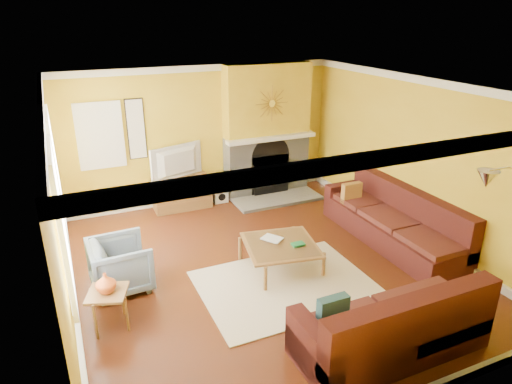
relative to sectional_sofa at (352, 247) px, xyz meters
name	(u,v)px	position (x,y,z in m)	size (l,w,h in m)	color
floor	(264,267)	(-1.09, 0.71, -0.46)	(5.50, 6.00, 0.02)	#602B14
ceiling	(266,87)	(-1.09, 0.71, 2.26)	(5.50, 6.00, 0.02)	white
wall_back	(201,135)	(-1.09, 3.72, 0.90)	(5.50, 0.02, 2.70)	gold
wall_front	(412,296)	(-1.09, -2.30, 0.90)	(5.50, 0.02, 2.70)	gold
wall_left	(56,217)	(-3.85, 0.71, 0.90)	(0.02, 6.00, 2.70)	gold
wall_right	(416,160)	(1.67, 0.71, 0.90)	(0.02, 6.00, 2.70)	gold
baseboard	(264,263)	(-1.09, 0.71, -0.39)	(5.50, 6.00, 0.12)	white
crown_molding	(266,92)	(-1.09, 0.71, 2.19)	(5.50, 6.00, 0.12)	white
window_left_near	(54,172)	(-3.81, 2.01, 1.05)	(0.06, 1.22, 1.72)	white
window_left_far	(60,225)	(-3.81, 0.11, 1.05)	(0.06, 1.22, 1.72)	white
window_back	(100,136)	(-2.99, 3.67, 1.10)	(0.82, 0.06, 1.22)	white
wall_art	(136,129)	(-2.34, 3.68, 1.15)	(0.34, 0.04, 1.14)	white
fireplace	(267,131)	(0.26, 3.51, 0.90)	(1.80, 0.40, 2.70)	gray
mantel	(272,138)	(0.26, 3.27, 0.80)	(1.92, 0.22, 0.08)	white
hearth	(278,199)	(0.26, 2.96, -0.42)	(1.80, 0.70, 0.06)	gray
sunburst	(272,103)	(0.26, 3.28, 1.50)	(0.70, 0.04, 0.70)	olive
rug	(286,285)	(-1.03, 0.10, -0.44)	(2.40, 1.80, 0.02)	beige
sectional_sofa	(352,247)	(0.00, 0.00, 0.00)	(3.33, 3.98, 0.90)	#471916
coffee_table	(280,256)	(-0.88, 0.57, -0.24)	(1.04, 1.04, 0.41)	white
media_console	(182,193)	(-1.62, 3.42, -0.15)	(1.11, 0.50, 0.61)	olive
tv	(180,163)	(-1.62, 3.42, 0.48)	(1.12, 0.15, 0.65)	black
subwoofer	(220,195)	(-0.84, 3.42, -0.31)	(0.28, 0.28, 0.28)	white
armchair	(121,265)	(-3.15, 0.99, -0.08)	(0.78, 0.80, 0.73)	slate
side_table	(109,309)	(-3.42, 0.19, -0.20)	(0.45, 0.45, 0.50)	olive
vase	(106,283)	(-3.42, 0.19, 0.18)	(0.25, 0.25, 0.26)	#D8591E
book	(268,242)	(-1.04, 0.68, -0.02)	(0.22, 0.30, 0.03)	white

